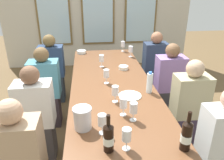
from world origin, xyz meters
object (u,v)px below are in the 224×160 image
(seated_person_3, at_px, (154,66))
(wine_glass_4, at_px, (123,45))
(tasting_bowl_1, at_px, (81,52))
(wine_glass_3, at_px, (101,59))
(wine_glass_7, at_px, (102,120))
(wine_bottle_0, at_px, (186,135))
(wine_glass_8, at_px, (134,109))
(water_bottle, at_px, (150,83))
(seated_person_7, at_px, (189,109))
(tasting_bowl_0, at_px, (123,68))
(wine_glass_2, at_px, (123,103))
(seated_person_0, at_px, (46,90))
(seated_person_2, at_px, (53,71))
(dining_table, at_px, (112,87))
(wine_glass_5, at_px, (115,91))
(white_plate_0, at_px, (130,96))
(seated_person_6, at_px, (37,117))
(seated_person_5, at_px, (221,149))
(wine_glass_0, at_px, (106,74))
(seated_person_1, at_px, (169,84))
(metal_pitcher, at_px, (83,118))
(wine_bottle_1, at_px, (108,138))
(wine_glass_1, at_px, (127,135))
(wine_glass_6, at_px, (131,50))

(seated_person_3, bearing_deg, wine_glass_4, 155.22)
(tasting_bowl_1, distance_m, wine_glass_3, 0.73)
(tasting_bowl_1, relative_size, wine_glass_4, 0.86)
(wine_glass_7, bearing_deg, wine_bottle_0, -23.36)
(wine_glass_4, relative_size, wine_glass_8, 1.00)
(water_bottle, relative_size, seated_person_7, 0.22)
(water_bottle, xyz_separation_m, wine_glass_8, (-0.28, -0.50, 0.00))
(tasting_bowl_0, relative_size, wine_glass_2, 0.75)
(seated_person_0, bearing_deg, seated_person_2, 90.00)
(water_bottle, xyz_separation_m, wine_glass_2, (-0.35, -0.41, 0.01))
(dining_table, distance_m, wine_glass_5, 0.50)
(white_plate_0, distance_m, seated_person_6, 1.02)
(wine_glass_4, relative_size, seated_person_5, 0.16)
(wine_glass_0, height_order, wine_glass_4, same)
(wine_glass_3, xyz_separation_m, seated_person_0, (-0.76, -0.22, -0.33))
(seated_person_1, relative_size, seated_person_7, 1.00)
(metal_pitcher, distance_m, seated_person_0, 1.32)
(wine_bottle_1, height_order, wine_glass_0, wine_bottle_1)
(tasting_bowl_1, xyz_separation_m, seated_person_5, (1.21, -2.22, -0.24))
(tasting_bowl_1, bearing_deg, seated_person_3, -9.03)
(dining_table, xyz_separation_m, seated_person_6, (-0.84, -0.33, -0.15))
(seated_person_3, bearing_deg, seated_person_2, -179.94)
(wine_glass_3, bearing_deg, wine_bottle_1, -92.43)
(seated_person_6, bearing_deg, water_bottle, 1.46)
(seated_person_0, bearing_deg, seated_person_1, -0.37)
(dining_table, distance_m, wine_glass_3, 0.57)
(dining_table, bearing_deg, water_bottle, -38.76)
(white_plate_0, bearing_deg, tasting_bowl_1, 108.50)
(tasting_bowl_0, bearing_deg, wine_glass_1, -98.46)
(seated_person_3, bearing_deg, metal_pitcher, -122.06)
(seated_person_6, bearing_deg, wine_glass_3, 48.88)
(white_plate_0, relative_size, wine_bottle_0, 0.77)
(metal_pitcher, bearing_deg, wine_glass_5, 51.61)
(wine_glass_0, bearing_deg, seated_person_0, 156.85)
(wine_glass_3, distance_m, wine_glass_8, 1.36)
(wine_glass_4, bearing_deg, seated_person_3, -24.78)
(seated_person_0, bearing_deg, seated_person_5, -38.34)
(wine_glass_1, xyz_separation_m, seated_person_2, (-0.82, 2.16, -0.34))
(white_plate_0, height_order, seated_person_0, seated_person_0)
(wine_bottle_1, distance_m, wine_glass_5, 0.71)
(wine_glass_4, xyz_separation_m, seated_person_2, (-1.17, -0.24, -0.33))
(wine_bottle_1, bearing_deg, wine_glass_1, 0.51)
(wine_glass_8, distance_m, seated_person_6, 1.10)
(seated_person_1, distance_m, seated_person_6, 1.80)
(water_bottle, height_order, wine_glass_0, water_bottle)
(seated_person_3, relative_size, seated_person_5, 1.00)
(tasting_bowl_0, height_order, wine_glass_7, wine_glass_7)
(seated_person_1, bearing_deg, wine_glass_3, 165.81)
(wine_glass_6, distance_m, seated_person_5, 2.02)
(water_bottle, bearing_deg, seated_person_5, -56.91)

